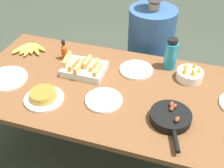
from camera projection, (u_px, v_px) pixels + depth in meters
ground_plane at (112, 159)px, 2.24m from camera, size 14.00×14.00×0.00m
dining_table at (112, 98)px, 1.84m from camera, size 1.85×0.91×0.74m
banana_bunch at (30, 48)px, 2.12m from camera, size 0.24×0.20×0.04m
melon_tray at (84, 68)px, 1.89m from camera, size 0.28×0.22×0.10m
skillet at (171, 117)px, 1.54m from camera, size 0.23×0.36×0.08m
frittata_plate_center at (44, 96)px, 1.68m from camera, size 0.24×0.24×0.06m
empty_plate_near_front at (136, 70)px, 1.92m from camera, size 0.23×0.23×0.02m
empty_plate_far_left at (7, 79)px, 1.84m from camera, size 0.27×0.27×0.02m
empty_plate_far_right at (104, 100)px, 1.68m from camera, size 0.22×0.22×0.02m
fruit_bowl_mango at (190, 74)px, 1.83m from camera, size 0.17×0.17×0.12m
water_bottle at (171, 54)px, 1.89m from camera, size 0.09×0.09×0.22m
hot_sauce_bottle at (64, 51)px, 2.00m from camera, size 0.05×0.05×0.15m
person_figure at (149, 62)px, 2.44m from camera, size 0.41×0.41×1.22m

